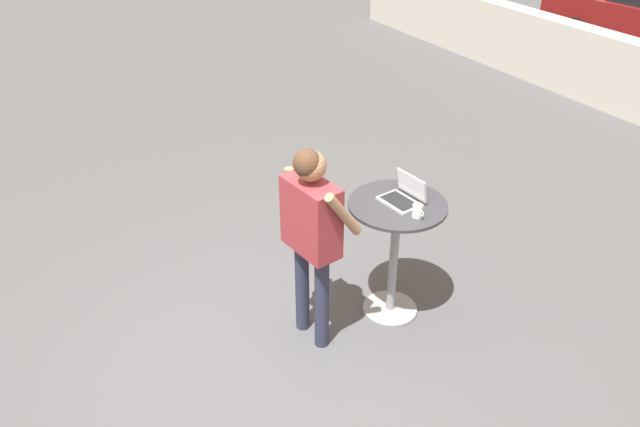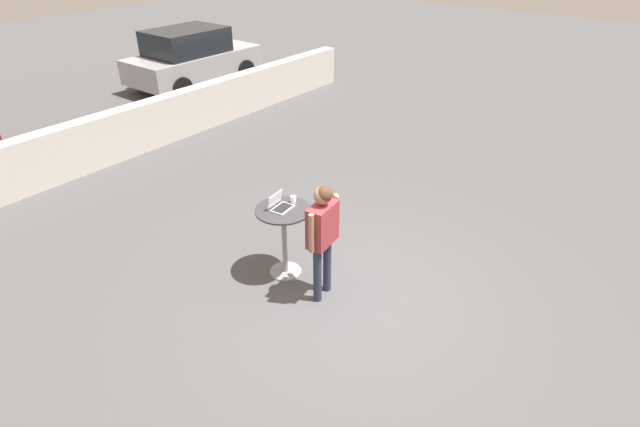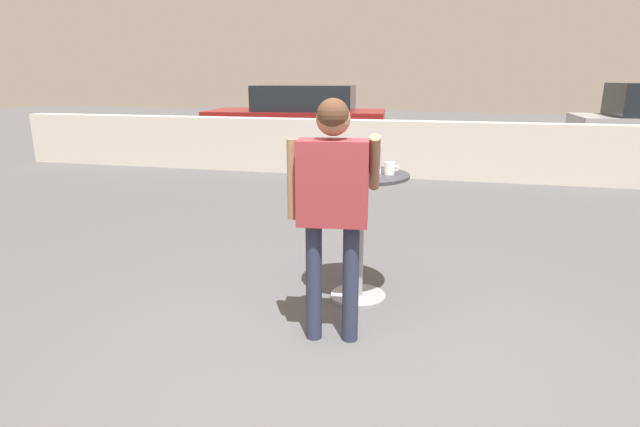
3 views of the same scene
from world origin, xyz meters
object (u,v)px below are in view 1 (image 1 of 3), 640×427
(laptop, at_px, (404,196))
(coffee_mug, at_px, (418,211))
(cafe_table, at_px, (395,240))
(standing_person, at_px, (311,224))

(laptop, height_order, coffee_mug, laptop)
(cafe_table, height_order, coffee_mug, coffee_mug)
(coffee_mug, bearing_deg, standing_person, -111.87)
(cafe_table, distance_m, standing_person, 0.79)
(cafe_table, relative_size, standing_person, 0.63)
(standing_person, bearing_deg, cafe_table, 84.49)
(laptop, bearing_deg, standing_person, -94.81)
(laptop, bearing_deg, cafe_table, -85.20)
(laptop, relative_size, standing_person, 0.20)
(laptop, bearing_deg, coffee_mug, -10.66)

